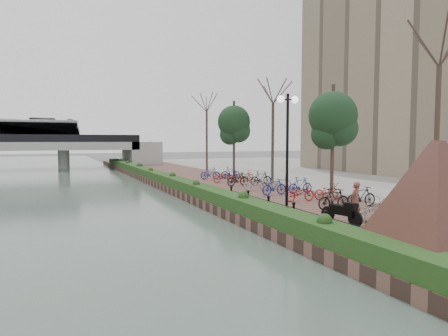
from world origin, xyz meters
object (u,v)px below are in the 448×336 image
granite_monument (436,198)px  lamppost (287,129)px  pedestrian (355,201)px  motorcycle (341,211)px

granite_monument → lamppost: (-0.37, 7.00, 2.09)m
pedestrian → motorcycle: bearing=1.5°
granite_monument → motorcycle: size_ratio=3.81×
granite_monument → motorcycle: bearing=83.9°
lamppost → motorcycle: bearing=-71.5°
granite_monument → lamppost: size_ratio=1.18×
granite_monument → pedestrian: 5.13m
lamppost → pedestrian: size_ratio=3.34×
lamppost → pedestrian: lamppost is taller
granite_monument → pedestrian: (1.48, 4.84, -0.85)m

